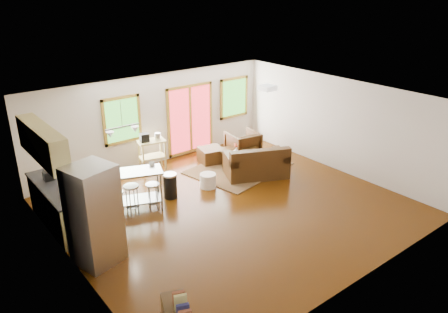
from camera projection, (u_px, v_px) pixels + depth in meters
floor at (232, 207)px, 10.34m from camera, size 7.50×7.00×0.02m
ceiling at (233, 100)px, 9.35m from camera, size 7.50×7.00×0.02m
back_wall at (154, 120)px, 12.40m from camera, size 7.50×0.02×2.60m
left_wall at (67, 206)px, 7.69m from camera, size 0.02×7.00×2.60m
right_wall at (338, 125)px, 12.00m from camera, size 0.02×7.00×2.60m
front_wall at (365, 218)px, 7.29m from camera, size 7.50×0.02×2.60m
window_left at (122, 120)px, 11.71m from camera, size 1.10×0.05×1.30m
french_doors at (190, 119)px, 13.13m from camera, size 1.60×0.05×2.10m
window_right at (234, 97)px, 13.95m from camera, size 1.10×0.05×1.30m
rug at (239, 168)px, 12.43m from camera, size 2.98×2.50×0.03m
loveseat at (257, 164)px, 11.85m from camera, size 1.89×1.53×0.88m
coffee_table at (237, 150)px, 12.76m from camera, size 1.11×0.70×0.43m
armchair at (243, 143)px, 13.10m from camera, size 0.96×0.92×0.88m
ottoman at (211, 155)px, 12.81m from camera, size 0.78×0.78×0.44m
pouf at (208, 181)px, 11.27m from camera, size 0.55×0.55×0.37m
vase at (236, 151)px, 12.32m from camera, size 0.21×0.21×0.32m
book at (251, 149)px, 12.43m from camera, size 0.19×0.08×0.26m
cabinets at (54, 187)px, 9.22m from camera, size 0.64×2.24×2.30m
refrigerator at (94, 215)px, 8.03m from camera, size 0.95×0.94×1.96m
island at (128, 184)px, 9.93m from camera, size 1.67×1.14×0.98m
cup at (152, 164)px, 10.19m from camera, size 0.14×0.12×0.13m
bar_stool_a at (117, 198)px, 9.72m from camera, size 0.32×0.32×0.64m
bar_stool_b at (132, 193)px, 9.81m from camera, size 0.36×0.36×0.74m
bar_stool_c at (153, 191)px, 10.03m from camera, size 0.40×0.40×0.67m
trash_can at (170, 186)px, 10.69m from camera, size 0.36×0.36×0.63m
kitchen_cart at (151, 145)px, 12.04m from camera, size 0.81×0.61×1.12m
ceiling_flush at (267, 88)px, 10.74m from camera, size 0.35×0.35×0.12m
pendant_light at (123, 131)px, 9.62m from camera, size 0.80×0.18×0.79m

